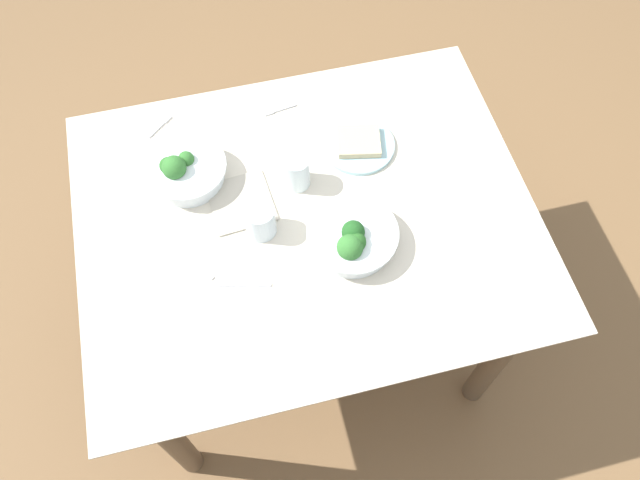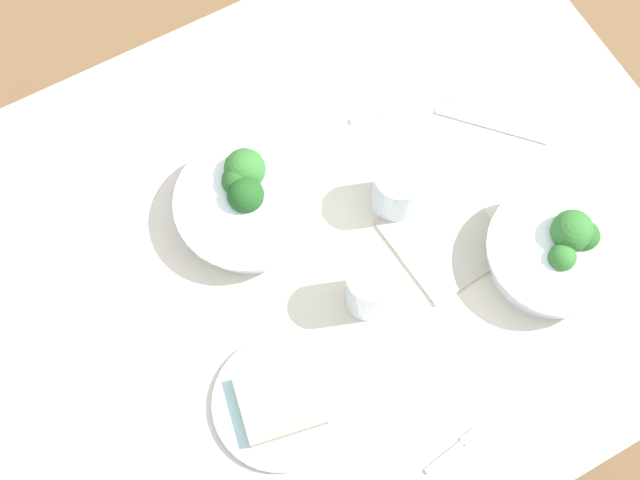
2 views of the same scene
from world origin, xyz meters
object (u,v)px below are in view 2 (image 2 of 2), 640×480
Objects in this scene: fork_by_near_bowl at (454,449)px; water_glass_side at (368,290)px; water_glass_center at (398,189)px; broccoli_bowl_near at (247,201)px; broccoli_bowl_far at (556,251)px; napkin_folded_upper at (445,237)px; table_knife_left at (401,110)px; bread_side_plate at (280,402)px; table_knife_right at (491,126)px.

water_glass_side is at bearing 81.38° from fork_by_near_bowl.
water_glass_center is 0.18m from water_glass_side.
broccoli_bowl_near is 0.24m from water_glass_side.
broccoli_bowl_far is 0.49m from broccoli_bowl_near.
broccoli_bowl_near reaches higher than napkin_folded_upper.
fork_by_near_bowl is at bearing -99.12° from table_knife_left.
bread_side_plate is at bearing 32.26° from water_glass_center.
water_glass_side is 0.27m from fork_by_near_bowl.
bread_side_plate is 2.15× the size of water_glass_center.
napkin_folded_upper is (-0.16, -0.03, -0.05)m from water_glass_side.
table_knife_left is (-0.42, -0.34, -0.01)m from bread_side_plate.
napkin_folded_upper is at bearing 84.34° from table_knife_right.
bread_side_plate is at bearing 71.26° from broccoli_bowl_near.
water_glass_side is at bearing -157.88° from bread_side_plate.
broccoli_bowl_far reaches higher than water_glass_center.
water_glass_side is (0.13, 0.12, 0.00)m from water_glass_center.
water_glass_center is at bearing 57.50° from table_knife_right.
table_knife_left is at bearing -103.85° from napkin_folded_upper.
table_knife_left is (0.07, -0.35, -0.04)m from broccoli_bowl_far.
bread_side_plate reaches higher than table_knife_right.
table_knife_left is (-0.31, -0.04, -0.03)m from broccoli_bowl_near.
bread_side_plate is (0.10, 0.30, -0.03)m from broccoli_bowl_near.
broccoli_bowl_near reaches higher than table_knife_left.
broccoli_bowl_far is at bearing 138.61° from napkin_folded_upper.
water_glass_side is 0.61× the size of napkin_folded_upper.
table_knife_left and table_knife_right have the same top height.
broccoli_bowl_far reaches higher than table_knife_left.
table_knife_left is at bearing -172.54° from broccoli_bowl_near.
broccoli_bowl_near is at bearing -108.74° from bread_side_plate.
bread_side_plate is 0.21m from water_glass_side.
water_glass_side is 0.58× the size of table_knife_left.
water_glass_center reaches higher than napkin_folded_upper.
broccoli_bowl_near is 0.50m from fork_by_near_bowl.
broccoli_bowl_near is 0.32m from napkin_folded_upper.
table_knife_right is 1.15× the size of napkin_folded_upper.
broccoli_bowl_far is at bearing 125.85° from table_knife_right.
broccoli_bowl_far reaches higher than bread_side_plate.
table_knife_right is at bearing -155.59° from bread_side_plate.
broccoli_bowl_near is 1.14× the size of bread_side_plate.
broccoli_bowl_near reaches higher than bread_side_plate.
water_glass_side reaches higher than napkin_folded_upper.
water_glass_center is at bearing 155.07° from broccoli_bowl_near.
broccoli_bowl_near reaches higher than fork_by_near_bowl.
broccoli_bowl_far is 0.93× the size of broccoli_bowl_near.
table_knife_right is at bearing 171.91° from broccoli_bowl_near.
napkin_folded_upper is at bearing 111.21° from water_glass_center.
broccoli_bowl_near is 0.32m from bread_side_plate.
fork_by_near_bowl is 0.33m from napkin_folded_upper.
fork_by_near_bowl and table_knife_right have the same top height.
bread_side_plate is 0.54m from table_knife_left.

